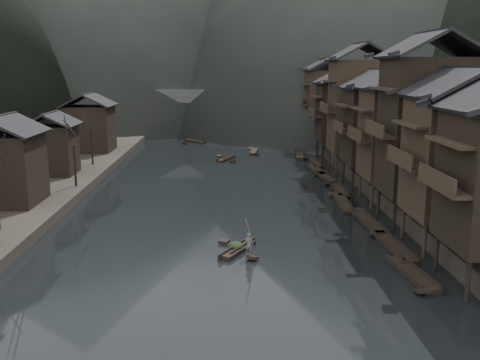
{
  "coord_description": "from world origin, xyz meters",
  "views": [
    {
      "loc": [
        0.04,
        -39.38,
        13.54
      ],
      "look_at": [
        1.43,
        12.56,
        2.5
      ],
      "focal_mm": 40.0,
      "sensor_mm": 36.0,
      "label": 1
    }
  ],
  "objects": [
    {
      "name": "hero_sampan",
      "position": [
        0.87,
        -1.44,
        0.2
      ],
      "size": [
        2.99,
        4.5,
        0.43
      ],
      "color": "black",
      "rests_on": "water"
    },
    {
      "name": "moored_sampans",
      "position": [
        12.11,
        23.77,
        0.2
      ],
      "size": [
        3.23,
        67.43,
        0.47
      ],
      "color": "black",
      "rests_on": "water"
    },
    {
      "name": "cargo_heap",
      "position": [
        0.76,
        -1.25,
        0.74
      ],
      "size": [
        1.04,
        1.36,
        0.62
      ],
      "primitive_type": "ellipsoid",
      "color": "black",
      "rests_on": "hero_sampan"
    },
    {
      "name": "water",
      "position": [
        0.0,
        0.0,
        0.0
      ],
      "size": [
        300.0,
        300.0,
        0.0
      ],
      "primitive_type": "plane",
      "color": "black",
      "rests_on": "ground"
    },
    {
      "name": "left_houses",
      "position": [
        -20.5,
        20.12,
        5.66
      ],
      "size": [
        8.1,
        53.2,
        8.73
      ],
      "color": "black",
      "rests_on": "left_bank"
    },
    {
      "name": "right_bank",
      "position": [
        35.0,
        40.0,
        0.9
      ],
      "size": [
        40.0,
        200.0,
        1.8
      ],
      "primitive_type": "cube",
      "color": "#2D2823",
      "rests_on": "ground"
    },
    {
      "name": "stone_bridge",
      "position": [
        -0.0,
        72.0,
        5.11
      ],
      "size": [
        40.0,
        6.0,
        9.0
      ],
      "color": "#4C4C4F",
      "rests_on": "ground"
    },
    {
      "name": "bare_trees",
      "position": [
        -17.0,
        5.88,
        6.59
      ],
      "size": [
        3.92,
        44.56,
        7.85
      ],
      "color": "black",
      "rests_on": "left_bank"
    },
    {
      "name": "boatman",
      "position": [
        1.67,
        -2.87,
        1.28
      ],
      "size": [
        0.73,
        0.61,
        1.7
      ],
      "primitive_type": "imported",
      "rotation": [
        0.0,
        0.0,
        2.76
      ],
      "color": "slate",
      "rests_on": "hero_sampan"
    },
    {
      "name": "bamboo_pole",
      "position": [
        1.87,
        -2.87,
        4.05
      ],
      "size": [
        1.02,
        2.14,
        3.84
      ],
      "primitive_type": "cylinder",
      "rotation": [
        0.54,
        0.0,
        -0.43
      ],
      "color": "#8C7A51",
      "rests_on": "boatman"
    },
    {
      "name": "midriver_boats",
      "position": [
        -1.81,
        52.79,
        0.2
      ],
      "size": [
        14.34,
        36.89,
        0.45
      ],
      "color": "black",
      "rests_on": "water"
    },
    {
      "name": "stilt_houses",
      "position": [
        17.28,
        19.58,
        9.13
      ],
      "size": [
        9.0,
        67.6,
        16.75
      ],
      "color": "black",
      "rests_on": "ground"
    }
  ]
}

